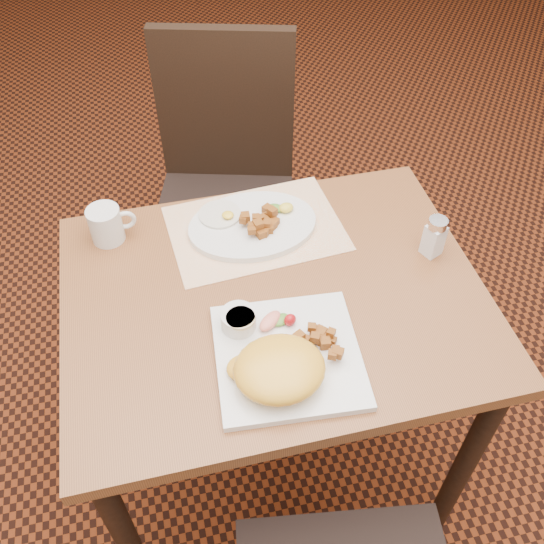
{
  "coord_description": "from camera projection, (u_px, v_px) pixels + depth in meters",
  "views": [
    {
      "loc": [
        -0.2,
        -0.82,
        1.74
      ],
      "look_at": [
        -0.01,
        0.0,
        0.82
      ],
      "focal_mm": 40.0,
      "sensor_mm": 36.0,
      "label": 1
    }
  ],
  "objects": [
    {
      "name": "home_fries_sq",
      "position": [
        321.0,
        339.0,
        1.18
      ],
      "size": [
        0.09,
        0.09,
        0.03
      ],
      "color": "#945117",
      "rests_on": "plate_square"
    },
    {
      "name": "ground",
      "position": [
        274.0,
        453.0,
        1.85
      ],
      "size": [
        8.0,
        8.0,
        0.0
      ],
      "primitive_type": "plane",
      "color": "black",
      "rests_on": "ground"
    },
    {
      "name": "hollandaise_mound",
      "position": [
        278.0,
        369.0,
        1.11
      ],
      "size": [
        0.18,
        0.15,
        0.06
      ],
      "color": "yellow",
      "rests_on": "plate_square"
    },
    {
      "name": "home_fries_ov",
      "position": [
        263.0,
        222.0,
        1.4
      ],
      "size": [
        0.1,
        0.1,
        0.04
      ],
      "color": "#945117",
      "rests_on": "plate_oval"
    },
    {
      "name": "chair_far",
      "position": [
        225.0,
        177.0,
        1.91
      ],
      "size": [
        0.52,
        0.53,
        0.97
      ],
      "rotation": [
        0.0,
        0.0,
        2.87
      ],
      "color": "black",
      "rests_on": "ground"
    },
    {
      "name": "garnish_sq",
      "position": [
        277.0,
        320.0,
        1.22
      ],
      "size": [
        0.09,
        0.06,
        0.03
      ],
      "color": "#387223",
      "rests_on": "plate_square"
    },
    {
      "name": "placemat",
      "position": [
        255.0,
        228.0,
        1.44
      ],
      "size": [
        0.42,
        0.31,
        0.0
      ],
      "primitive_type": "cube",
      "rotation": [
        0.0,
        0.0,
        0.08
      ],
      "color": "white",
      "rests_on": "table"
    },
    {
      "name": "salt_shaker",
      "position": [
        434.0,
        236.0,
        1.35
      ],
      "size": [
        0.06,
        0.06,
        0.1
      ],
      "color": "white",
      "rests_on": "table"
    },
    {
      "name": "garnish_ov",
      "position": [
        282.0,
        208.0,
        1.45
      ],
      "size": [
        0.07,
        0.05,
        0.02
      ],
      "color": "#387223",
      "rests_on": "plate_oval"
    },
    {
      "name": "table",
      "position": [
        275.0,
        325.0,
        1.38
      ],
      "size": [
        0.9,
        0.7,
        0.75
      ],
      "color": "brown",
      "rests_on": "ground"
    },
    {
      "name": "fried_egg",
      "position": [
        221.0,
        214.0,
        1.44
      ],
      "size": [
        0.1,
        0.1,
        0.02
      ],
      "color": "white",
      "rests_on": "plate_oval"
    },
    {
      "name": "plate_square",
      "position": [
        288.0,
        356.0,
        1.18
      ],
      "size": [
        0.3,
        0.3,
        0.02
      ],
      "primitive_type": "cube",
      "rotation": [
        0.0,
        0.0,
        -0.08
      ],
      "color": "silver",
      "rests_on": "table"
    },
    {
      "name": "ramekin",
      "position": [
        239.0,
        320.0,
        1.2
      ],
      "size": [
        0.07,
        0.07,
        0.04
      ],
      "color": "silver",
      "rests_on": "plate_square"
    },
    {
      "name": "plate_oval",
      "position": [
        252.0,
        225.0,
        1.43
      ],
      "size": [
        0.31,
        0.24,
        0.02
      ],
      "primitive_type": null,
      "rotation": [
        0.0,
        0.0,
        0.04
      ],
      "color": "silver",
      "rests_on": "placemat"
    },
    {
      "name": "coffee_mug",
      "position": [
        107.0,
        224.0,
        1.38
      ],
      "size": [
        0.11,
        0.08,
        0.09
      ],
      "color": "silver",
      "rests_on": "table"
    }
  ]
}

